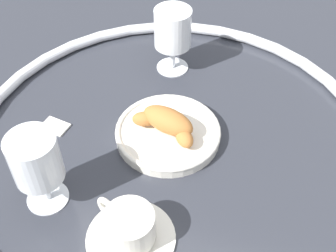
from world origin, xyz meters
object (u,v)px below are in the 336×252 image
Objects in this scene: coffee_cup_near at (129,229)px; juice_glass_left at (173,31)px; sugar_packet at (55,126)px; juice_glass_right at (36,162)px; pastry_plate at (168,133)px; croissant_large at (167,122)px.

juice_glass_left is at bearing -81.08° from coffee_cup_near.
coffee_cup_near is 2.72× the size of sugar_packet.
juice_glass_right is at bearing -9.82° from coffee_cup_near.
juice_glass_left is at bearing -114.44° from sugar_packet.
pastry_plate is at bearing -160.38° from sugar_packet.
juice_glass_left is 0.30m from sugar_packet.
juice_glass_right reaches higher than croissant_large.
coffee_cup_near is 0.97× the size of juice_glass_left.
pastry_plate is 1.37× the size of juice_glass_right.
croissant_large is at bearing 105.04° from juice_glass_left.
juice_glass_right is at bearing 52.79° from pastry_plate.
pastry_plate is 1.37× the size of juice_glass_left.
juice_glass_left reaches higher than pastry_plate.
juice_glass_left is (0.06, -0.41, 0.07)m from coffee_cup_near.
juice_glass_left is (0.05, -0.20, 0.08)m from pastry_plate.
juice_glass_left is at bearing -102.87° from juice_glass_right.
juice_glass_left is 2.80× the size of sugar_packet.
pastry_plate reaches higher than sugar_packet.
sugar_packet is (0.16, 0.24, -0.09)m from juice_glass_left.
croissant_large is 0.22m from sugar_packet.
pastry_plate is 3.85× the size of sugar_packet.
juice_glass_right is (0.14, 0.19, 0.05)m from croissant_large.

